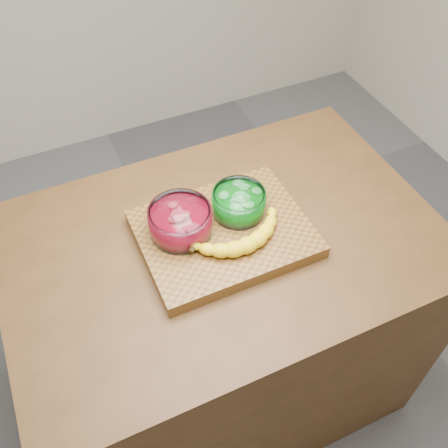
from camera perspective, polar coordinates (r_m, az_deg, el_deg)
name	(u,v)px	position (r m, az deg, el deg)	size (l,w,h in m)	color
ground	(224,379)	(2.14, 0.00, -17.29)	(3.50, 3.50, 0.00)	#5B5B5F
counter	(224,323)	(1.74, 0.00, -11.20)	(1.20, 0.80, 0.90)	#4C2F16
cutting_board	(224,234)	(1.35, 0.00, -1.12)	(0.45, 0.35, 0.04)	brown
bowl_red	(180,221)	(1.31, -5.00, 0.29)	(0.17, 0.17, 0.08)	white
bowl_green	(239,203)	(1.36, 1.70, 2.45)	(0.15, 0.15, 0.07)	white
banana	(239,236)	(1.30, 1.74, -1.36)	(0.30, 0.14, 0.04)	yellow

